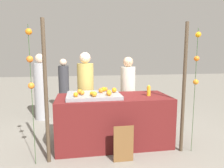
{
  "coord_description": "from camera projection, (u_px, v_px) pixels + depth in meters",
  "views": [
    {
      "loc": [
        -0.61,
        -3.51,
        1.62
      ],
      "look_at": [
        0.0,
        0.15,
        1.08
      ],
      "focal_mm": 32.79,
      "sensor_mm": 36.0,
      "label": 1
    }
  ],
  "objects": [
    {
      "name": "orange_10",
      "position": [
        82.0,
        93.0,
        3.43
      ],
      "size": [
        0.08,
        0.08,
        0.08
      ],
      "primitive_type": "sphere",
      "color": "orange",
      "rests_on": "orange_tray"
    },
    {
      "name": "canopy_post_right",
      "position": [
        184.0,
        89.0,
        3.31
      ],
      "size": [
        0.06,
        0.06,
        2.12
      ],
      "primitive_type": "cylinder",
      "color": "#473828",
      "rests_on": "ground_plane"
    },
    {
      "name": "orange_7",
      "position": [
        101.0,
        90.0,
        3.63
      ],
      "size": [
        0.09,
        0.09,
        0.09
      ],
      "primitive_type": "sphere",
      "color": "orange",
      "rests_on": "orange_tray"
    },
    {
      "name": "garland_strand_left",
      "position": [
        30.0,
        62.0,
        2.83
      ],
      "size": [
        0.1,
        0.09,
        2.02
      ],
      "color": "#2D4C23",
      "rests_on": "ground_plane"
    },
    {
      "name": "garland_strand_right",
      "position": [
        197.0,
        61.0,
        3.23
      ],
      "size": [
        0.09,
        0.1,
        2.02
      ],
      "color": "#2D4C23",
      "rests_on": "ground_plane"
    },
    {
      "name": "orange_4",
      "position": [
        92.0,
        93.0,
        3.39
      ],
      "size": [
        0.07,
        0.07,
        0.07
      ],
      "primitive_type": "sphere",
      "color": "orange",
      "rests_on": "orange_tray"
    },
    {
      "name": "orange_3",
      "position": [
        94.0,
        94.0,
        3.3
      ],
      "size": [
        0.09,
        0.09,
        0.09
      ],
      "primitive_type": "sphere",
      "color": "orange",
      "rests_on": "orange_tray"
    },
    {
      "name": "orange_tray",
      "position": [
        94.0,
        95.0,
        3.56
      ],
      "size": [
        0.92,
        0.69,
        0.06
      ],
      "primitive_type": "cube",
      "color": "gray",
      "rests_on": "stall_counter"
    },
    {
      "name": "orange_8",
      "position": [
        109.0,
        93.0,
        3.37
      ],
      "size": [
        0.09,
        0.09,
        0.09
      ],
      "primitive_type": "sphere",
      "color": "orange",
      "rests_on": "orange_tray"
    },
    {
      "name": "canopy_post_left",
      "position": [
        46.0,
        93.0,
        2.96
      ],
      "size": [
        0.06,
        0.06,
        2.12
      ],
      "primitive_type": "cylinder",
      "color": "#473828",
      "rests_on": "ground_plane"
    },
    {
      "name": "orange_9",
      "position": [
        106.0,
        89.0,
        3.82
      ],
      "size": [
        0.07,
        0.07,
        0.07
      ],
      "primitive_type": "sphere",
      "color": "orange",
      "rests_on": "orange_tray"
    },
    {
      "name": "vendor_left",
      "position": [
        86.0,
        95.0,
        4.25
      ],
      "size": [
        0.33,
        0.33,
        1.66
      ],
      "color": "tan",
      "rests_on": "ground_plane"
    },
    {
      "name": "orange_5",
      "position": [
        80.0,
        92.0,
        3.53
      ],
      "size": [
        0.08,
        0.08,
        0.08
      ],
      "primitive_type": "sphere",
      "color": "orange",
      "rests_on": "orange_tray"
    },
    {
      "name": "vendor_right",
      "position": [
        128.0,
        96.0,
        4.44
      ],
      "size": [
        0.31,
        0.31,
        1.56
      ],
      "color": "beige",
      "rests_on": "ground_plane"
    },
    {
      "name": "crowd_person_1",
      "position": [
        41.0,
        89.0,
        5.06
      ],
      "size": [
        0.33,
        0.33,
        1.63
      ],
      "color": "#99999E",
      "rests_on": "ground_plane"
    },
    {
      "name": "orange_2",
      "position": [
        109.0,
        92.0,
        3.48
      ],
      "size": [
        0.08,
        0.08,
        0.08
      ],
      "primitive_type": "sphere",
      "color": "orange",
      "rests_on": "orange_tray"
    },
    {
      "name": "chalkboard_sign",
      "position": [
        123.0,
        144.0,
        3.08
      ],
      "size": [
        0.31,
        0.03,
        0.58
      ],
      "color": "brown",
      "rests_on": "ground_plane"
    },
    {
      "name": "orange_0",
      "position": [
        103.0,
        89.0,
        3.75
      ],
      "size": [
        0.08,
        0.08,
        0.08
      ],
      "primitive_type": "sphere",
      "color": "orange",
      "rests_on": "orange_tray"
    },
    {
      "name": "ground_plane",
      "position": [
        113.0,
        143.0,
        3.76
      ],
      "size": [
        24.0,
        24.0,
        0.0
      ],
      "primitive_type": "plane",
      "color": "gray"
    },
    {
      "name": "orange_6",
      "position": [
        76.0,
        94.0,
        3.29
      ],
      "size": [
        0.08,
        0.08,
        0.08
      ],
      "primitive_type": "sphere",
      "color": "orange",
      "rests_on": "orange_tray"
    },
    {
      "name": "stall_counter",
      "position": [
        113.0,
        120.0,
        3.69
      ],
      "size": [
        1.99,
        0.88,
        0.88
      ],
      "primitive_type": "cube",
      "color": "#5B1919",
      "rests_on": "ground_plane"
    },
    {
      "name": "crowd_person_0",
      "position": [
        64.0,
        86.0,
        5.98
      ],
      "size": [
        0.3,
        0.3,
        1.49
      ],
      "color": "#333338",
      "rests_on": "ground_plane"
    },
    {
      "name": "orange_1",
      "position": [
        114.0,
        90.0,
        3.66
      ],
      "size": [
        0.09,
        0.09,
        0.09
      ],
      "primitive_type": "sphere",
      "color": "orange",
      "rests_on": "orange_tray"
    },
    {
      "name": "juice_bottle",
      "position": [
        149.0,
        91.0,
        3.66
      ],
      "size": [
        0.07,
        0.07,
        0.19
      ],
      "color": "orange",
      "rests_on": "stall_counter"
    }
  ]
}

